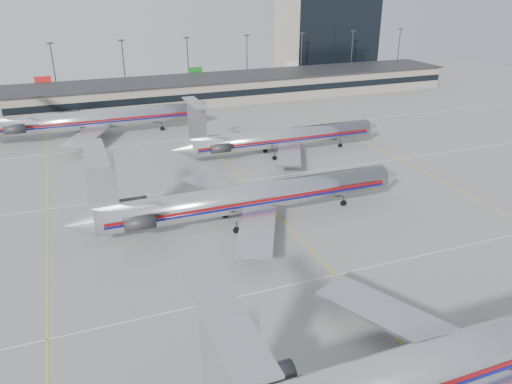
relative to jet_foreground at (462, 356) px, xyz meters
name	(u,v)px	position (x,y,z in m)	size (l,w,h in m)	color
ground	(388,329)	(-0.36, 8.63, -3.78)	(260.00, 260.00, 0.00)	gray
apron_markings	(335,275)	(-0.36, 18.63, -3.77)	(160.00, 0.15, 0.02)	silver
terminal	(168,92)	(-0.36, 106.60, -0.62)	(162.00, 17.00, 6.25)	gray
light_mast_row	(157,63)	(-0.36, 120.63, 4.80)	(163.60, 0.40, 15.28)	#38383D
distant_building	(326,35)	(61.64, 136.63, 8.72)	(30.00, 20.00, 25.00)	tan
jet_foreground	(462,356)	(0.00, 0.00, 0.00)	(49.80, 29.32, 13.03)	silver
jet_second_row	(245,198)	(-5.30, 34.54, -0.17)	(47.61, 28.04, 12.46)	silver
jet_third_row	(279,138)	(10.26, 58.66, -0.46)	(41.86, 25.75, 11.45)	silver
jet_back_row	(89,120)	(-21.70, 82.82, -0.01)	(47.51, 29.23, 12.99)	silver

